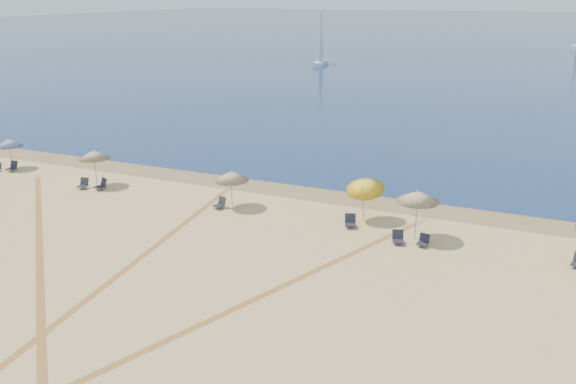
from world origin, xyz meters
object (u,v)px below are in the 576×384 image
umbrella_1 (94,155)px  chair_7 (423,241)px  umbrella_0 (9,143)px  umbrella_4 (418,196)px  chair_2 (83,184)px  chair_3 (102,185)px  chair_4 (220,203)px  sailboat_0 (321,49)px  umbrella_2 (231,176)px  umbrella_3 (365,185)px  chair_1 (13,167)px  chair_6 (398,238)px  chair_5 (350,222)px

umbrella_1 → chair_7: (21.67, -1.34, -1.84)m
umbrella_0 → umbrella_4: (29.45, -1.37, 0.41)m
chair_2 → chair_7: chair_2 is taller
umbrella_0 → chair_2: bearing=-11.4°
umbrella_0 → chair_3: size_ratio=2.49×
chair_4 → sailboat_0: bearing=125.8°
umbrella_2 → chair_3: 9.43m
umbrella_3 → chair_3: bearing=-175.2°
umbrella_1 → chair_4: 9.78m
umbrella_0 → chair_3: umbrella_0 is taller
chair_4 → umbrella_3: bearing=30.0°
chair_3 → chair_7: (20.82, -0.81, -0.05)m
umbrella_3 → chair_3: umbrella_3 is taller
chair_2 → sailboat_0: bearing=87.5°
umbrella_1 → chair_2: 2.02m
chair_1 → chair_7: bearing=-3.8°
umbrella_4 → chair_6: bearing=-125.1°
chair_2 → chair_4: size_ratio=0.93×
umbrella_2 → chair_5: 7.58m
chair_6 → chair_7: size_ratio=1.19×
chair_2 → chair_6: size_ratio=0.92×
chair_3 → umbrella_2: bearing=27.3°
umbrella_2 → chair_4: 1.78m
umbrella_4 → chair_1: (-28.87, 0.88, -2.00)m
umbrella_2 → chair_4: size_ratio=2.82×
umbrella_4 → umbrella_3: bearing=155.2°
umbrella_4 → chair_5: (-3.55, 0.22, -2.00)m
umbrella_4 → chair_3: (-20.24, 0.04, -1.99)m
umbrella_3 → chair_4: size_ratio=3.32×
umbrella_0 → chair_4: umbrella_0 is taller
chair_2 → sailboat_0: 71.41m
umbrella_4 → chair_7: 2.26m
umbrella_4 → chair_3: 20.34m
umbrella_1 → chair_2: umbrella_1 is taller
chair_7 → umbrella_1: bearing=-174.0°
chair_7 → umbrella_2: bearing=-176.7°
chair_5 → sailboat_0: 75.56m
sailboat_0 → umbrella_3: bearing=-75.9°
umbrella_3 → chair_5: 2.18m
umbrella_3 → chair_6: umbrella_3 is taller
umbrella_3 → chair_7: (3.76, -2.24, -1.79)m
umbrella_3 → chair_5: umbrella_3 is taller
umbrella_3 → umbrella_1: bearing=-177.1°
chair_5 → chair_7: chair_5 is taller
chair_6 → umbrella_3: bearing=116.2°
umbrella_0 → umbrella_4: umbrella_4 is taller
umbrella_4 → chair_2: (-21.50, -0.23, -2.02)m
umbrella_2 → chair_4: (-0.54, -0.47, -1.63)m
chair_6 → umbrella_4: bearing=35.0°
umbrella_2 → chair_7: (11.54, -1.26, -1.65)m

